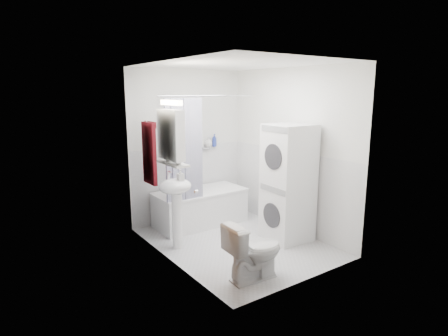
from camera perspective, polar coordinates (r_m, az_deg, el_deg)
floor at (r=5.31m, az=1.81°, el=-11.24°), size 2.60×2.60×0.00m
room_walls at (r=4.93m, az=1.92°, el=4.91°), size 2.60×2.60×2.60m
wainscot at (r=5.34m, az=-0.04°, el=-4.29°), size 1.98×2.58×2.58m
door at (r=4.05m, az=-4.25°, el=-3.60°), size 0.05×2.00×2.00m
bathtub at (r=5.92m, az=-3.65°, el=-5.76°), size 1.42×0.67×0.54m
tub_spout at (r=6.15m, az=-3.73°, el=0.33°), size 0.04×0.12×0.04m
curtain_rod at (r=5.42m, az=-2.34°, el=10.95°), size 1.60×0.02×0.02m
shower_curtain at (r=5.26m, az=-6.15°, el=2.67°), size 0.55×0.02×1.45m
sink at (r=4.95m, az=-7.36°, el=-4.42°), size 0.44×0.37×1.04m
medicine_cabinet at (r=4.53m, az=-8.09°, el=5.21°), size 0.13×0.50×0.71m
shelf at (r=4.59m, az=-7.80°, el=0.69°), size 0.18×0.54×0.02m
shower_caddy at (r=6.12m, az=-3.31°, el=3.02°), size 0.22×0.06×0.02m
towel at (r=5.07m, az=-11.30°, el=2.41°), size 0.07×0.35×0.85m
washer_dryer at (r=5.27m, az=9.72°, el=-2.27°), size 0.61×0.60×1.63m
toilet at (r=4.25m, az=4.59°, el=-12.48°), size 0.70×0.42×0.66m
soap_pump at (r=4.85m, az=-6.64°, el=-1.71°), size 0.08×0.17×0.08m
shelf_bottle at (r=4.45m, az=-6.93°, el=1.00°), size 0.07×0.18×0.07m
shelf_cup at (r=4.68m, az=-8.49°, el=1.67°), size 0.10×0.09×0.10m
shampoo_a at (r=6.17m, az=-2.41°, el=3.81°), size 0.13×0.17×0.13m
shampoo_b at (r=6.24m, az=-1.48°, el=3.66°), size 0.08×0.21×0.08m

